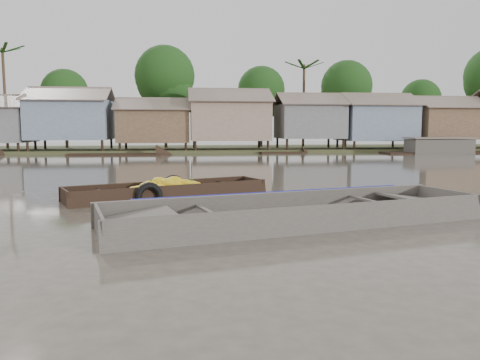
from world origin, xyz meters
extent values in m
plane|color=#4A4339|center=(0.00, 0.00, 0.00)|extent=(120.00, 120.00, 0.00)
cube|color=#384723|center=(0.00, 33.00, 0.00)|extent=(120.00, 12.00, 0.50)
cube|color=slate|center=(-10.50, 29.50, 2.70)|extent=(6.20, 5.20, 3.20)
cube|color=brown|center=(-10.50, 28.10, 4.75)|extent=(6.60, 3.02, 1.28)
cube|color=brown|center=(-10.50, 30.90, 4.75)|extent=(6.60, 3.02, 1.28)
cube|color=brown|center=(-3.80, 29.50, 2.20)|extent=(5.80, 4.60, 2.70)
cube|color=brown|center=(-3.80, 28.26, 4.00)|extent=(6.20, 2.67, 1.14)
cube|color=brown|center=(-3.80, 30.74, 4.00)|extent=(6.20, 2.67, 1.14)
cube|color=gray|center=(2.50, 29.50, 2.65)|extent=(6.50, 5.30, 3.30)
cube|color=brown|center=(2.50, 28.07, 4.75)|extent=(6.90, 3.08, 1.31)
cube|color=brown|center=(2.50, 30.93, 4.75)|extent=(6.90, 3.08, 1.31)
cube|color=slate|center=(9.50, 29.50, 2.60)|extent=(5.40, 4.70, 2.90)
cube|color=brown|center=(9.50, 28.23, 4.50)|extent=(5.80, 2.73, 1.17)
cube|color=brown|center=(9.50, 30.77, 4.50)|extent=(5.80, 2.73, 1.17)
cube|color=slate|center=(15.50, 29.50, 2.50)|extent=(6.00, 5.00, 3.10)
cube|color=brown|center=(15.50, 28.15, 4.50)|extent=(6.40, 2.90, 1.24)
cube|color=brown|center=(15.50, 30.85, 4.50)|extent=(6.40, 2.90, 1.24)
cube|color=brown|center=(22.00, 29.50, 2.45)|extent=(5.70, 4.90, 2.80)
cube|color=brown|center=(22.00, 28.18, 4.30)|extent=(6.10, 2.85, 1.21)
cube|color=brown|center=(22.00, 30.82, 4.30)|extent=(6.10, 2.85, 1.21)
cylinder|color=#473323|center=(-12.00, 34.00, 2.45)|extent=(0.28, 0.28, 4.90)
sphere|color=#153711|center=(-12.00, 34.00, 5.25)|extent=(4.20, 4.20, 4.20)
cylinder|color=#473323|center=(-3.00, 33.00, 3.15)|extent=(0.28, 0.28, 6.30)
sphere|color=#153711|center=(-3.00, 33.00, 6.75)|extent=(5.40, 5.40, 5.40)
cylinder|color=#473323|center=(6.00, 34.00, 2.62)|extent=(0.28, 0.28, 5.25)
sphere|color=#153711|center=(6.00, 34.00, 5.62)|extent=(4.50, 4.50, 4.50)
cylinder|color=#473323|center=(14.00, 33.00, 2.80)|extent=(0.28, 0.28, 5.60)
sphere|color=#153711|center=(14.00, 33.00, 6.00)|extent=(4.80, 4.80, 4.80)
cylinder|color=#473323|center=(22.00, 34.00, 2.27)|extent=(0.28, 0.28, 4.55)
sphere|color=#153711|center=(22.00, 34.00, 4.88)|extent=(3.90, 3.90, 3.90)
cylinder|color=#473323|center=(-17.00, 33.50, 4.50)|extent=(0.24, 0.24, 9.00)
cylinder|color=#473323|center=(10.00, 33.50, 4.00)|extent=(0.24, 0.24, 8.00)
cube|color=black|center=(-1.78, 3.54, -0.08)|extent=(5.86, 3.31, 0.08)
cube|color=black|center=(-2.02, 4.13, 0.16)|extent=(5.60, 2.47, 0.56)
cube|color=black|center=(-1.53, 2.95, 0.16)|extent=(5.60, 2.47, 0.56)
cube|color=black|center=(0.93, 4.67, 0.16)|extent=(0.56, 1.23, 0.53)
cube|color=black|center=(0.46, 4.48, 0.22)|extent=(1.38, 1.43, 0.20)
cube|color=black|center=(-4.49, 2.40, 0.16)|extent=(0.56, 1.23, 0.53)
cube|color=black|center=(-4.02, 2.60, 0.22)|extent=(1.38, 1.43, 0.20)
cube|color=black|center=(-3.07, 2.99, 0.27)|extent=(0.58, 1.19, 0.05)
cube|color=black|center=(-0.48, 4.08, 0.27)|extent=(0.58, 1.19, 0.05)
ellipsoid|color=gold|center=(-2.31, 2.98, 0.20)|extent=(0.55, 0.48, 0.29)
ellipsoid|color=gold|center=(-1.08, 4.08, 0.28)|extent=(0.56, 0.48, 0.29)
ellipsoid|color=gold|center=(-1.40, 3.63, 0.39)|extent=(0.52, 0.45, 0.27)
ellipsoid|color=gold|center=(-2.17, 3.71, 0.35)|extent=(0.45, 0.39, 0.23)
ellipsoid|color=gold|center=(-1.67, 3.98, 0.26)|extent=(0.49, 0.43, 0.26)
ellipsoid|color=gold|center=(-2.43, 3.33, 0.35)|extent=(0.49, 0.42, 0.25)
ellipsoid|color=gold|center=(-1.81, 3.35, 0.44)|extent=(0.54, 0.47, 0.28)
ellipsoid|color=gold|center=(-2.50, 2.85, 0.15)|extent=(0.46, 0.39, 0.24)
ellipsoid|color=gold|center=(-2.73, 3.28, 0.24)|extent=(0.52, 0.45, 0.27)
ellipsoid|color=gold|center=(-1.55, 3.25, 0.22)|extent=(0.46, 0.40, 0.24)
ellipsoid|color=gold|center=(-2.05, 3.48, 0.47)|extent=(0.54, 0.47, 0.28)
ellipsoid|color=gold|center=(-1.64, 4.03, 0.25)|extent=(0.48, 0.41, 0.25)
ellipsoid|color=gold|center=(-1.96, 3.37, 0.38)|extent=(0.53, 0.46, 0.28)
ellipsoid|color=gold|center=(-0.70, 3.59, 0.20)|extent=(0.48, 0.41, 0.25)
ellipsoid|color=gold|center=(-2.58, 3.15, 0.26)|extent=(0.57, 0.49, 0.30)
ellipsoid|color=gold|center=(-0.98, 3.71, 0.30)|extent=(0.53, 0.45, 0.27)
ellipsoid|color=gold|center=(-1.26, 4.07, 0.23)|extent=(0.50, 0.43, 0.26)
ellipsoid|color=gold|center=(-1.53, 3.43, 0.33)|extent=(0.50, 0.43, 0.26)
ellipsoid|color=gold|center=(-1.26, 3.57, 0.41)|extent=(0.45, 0.39, 0.23)
ellipsoid|color=gold|center=(-2.05, 3.57, 0.35)|extent=(0.50, 0.43, 0.26)
ellipsoid|color=gold|center=(-1.88, 3.64, 0.37)|extent=(0.54, 0.47, 0.28)
ellipsoid|color=gold|center=(-1.78, 3.64, 0.45)|extent=(0.44, 0.38, 0.23)
ellipsoid|color=gold|center=(-2.03, 3.72, 0.30)|extent=(0.47, 0.40, 0.24)
ellipsoid|color=gold|center=(-1.61, 3.57, 0.47)|extent=(0.58, 0.50, 0.30)
ellipsoid|color=gold|center=(-2.66, 3.11, 0.17)|extent=(0.44, 0.38, 0.23)
ellipsoid|color=gold|center=(-2.43, 3.04, 0.26)|extent=(0.57, 0.49, 0.30)
ellipsoid|color=gold|center=(-2.01, 3.13, 0.33)|extent=(0.44, 0.38, 0.23)
ellipsoid|color=gold|center=(-2.36, 2.96, 0.21)|extent=(0.56, 0.48, 0.29)
ellipsoid|color=gold|center=(-2.30, 3.38, 0.37)|extent=(0.57, 0.49, 0.30)
ellipsoid|color=gold|center=(-1.66, 3.47, 0.38)|extent=(0.51, 0.44, 0.26)
ellipsoid|color=gold|center=(-2.02, 3.66, 0.34)|extent=(0.51, 0.44, 0.26)
ellipsoid|color=gold|center=(-2.33, 3.07, 0.26)|extent=(0.51, 0.44, 0.26)
cylinder|color=#3F6626|center=(-2.27, 3.33, 0.47)|extent=(0.04, 0.04, 0.19)
cylinder|color=#3F6626|center=(-1.58, 3.62, 0.47)|extent=(0.04, 0.04, 0.19)
cylinder|color=#3F6626|center=(-1.09, 3.83, 0.47)|extent=(0.04, 0.04, 0.19)
torus|color=black|center=(-1.66, 4.37, 0.18)|extent=(0.83, 0.49, 0.82)
torus|color=black|center=(-2.28, 2.54, 0.18)|extent=(0.81, 0.48, 0.80)
cube|color=#48423D|center=(1.14, -0.66, -0.08)|extent=(8.47, 3.78, 0.08)
cube|color=#48423D|center=(0.89, 0.33, 0.22)|extent=(8.24, 2.27, 0.68)
cube|color=#48423D|center=(1.39, -1.64, 0.22)|extent=(8.24, 2.27, 0.68)
cube|color=#48423D|center=(5.15, 0.37, 0.22)|extent=(0.57, 2.02, 0.64)
cube|color=#48423D|center=(4.45, 0.19, 0.30)|extent=(1.83, 2.08, 0.26)
cube|color=#48423D|center=(-2.87, -1.68, 0.22)|extent=(0.57, 2.02, 0.64)
cube|color=#48423D|center=(-2.18, -1.50, 0.30)|extent=(1.83, 2.08, 0.26)
cube|color=#48423D|center=(-0.78, -1.15, 0.35)|extent=(0.59, 1.95, 0.05)
cube|color=#48423D|center=(3.06, -0.16, 0.35)|extent=(0.59, 1.95, 0.05)
cube|color=#665E54|center=(1.14, -0.66, -0.02)|extent=(6.51, 3.13, 0.02)
cube|color=#0D0F84|center=(0.87, 0.39, 0.48)|extent=(6.65, 1.79, 0.17)
torus|color=olive|center=(2.62, -0.62, 0.00)|extent=(0.47, 0.47, 0.07)
torus|color=olive|center=(2.62, -0.62, 0.05)|extent=(0.38, 0.38, 0.07)
cube|color=black|center=(-6.57, 25.53, -0.05)|extent=(6.83, 1.62, 0.35)
cube|color=black|center=(6.57, 26.79, -0.05)|extent=(3.85, 1.42, 0.35)
cube|color=black|center=(19.30, 25.22, -0.05)|extent=(9.69, 2.33, 0.35)
cube|color=black|center=(19.00, 25.00, 0.55)|extent=(5.00, 2.00, 1.20)
camera|label=1|loc=(-1.28, -10.43, 2.06)|focal=35.00mm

